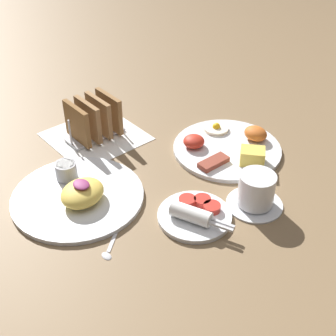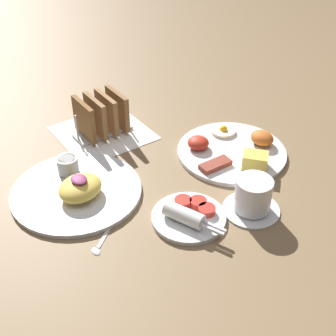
# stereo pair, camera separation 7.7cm
# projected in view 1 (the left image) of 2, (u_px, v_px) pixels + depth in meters

# --- Properties ---
(ground_plane) EXTENTS (3.00, 3.00, 0.00)m
(ground_plane) POSITION_uv_depth(u_px,v_px,m) (137.00, 170.00, 1.09)
(ground_plane) COLOR brown
(napkin_flat) EXTENTS (0.22, 0.22, 0.00)m
(napkin_flat) POSITION_uv_depth(u_px,v_px,m) (96.00, 136.00, 1.21)
(napkin_flat) COLOR white
(napkin_flat) RESTS_ON ground_plane
(plate_breakfast) EXTENTS (0.27, 0.27, 0.05)m
(plate_breakfast) POSITION_uv_depth(u_px,v_px,m) (229.00, 147.00, 1.15)
(plate_breakfast) COLOR white
(plate_breakfast) RESTS_ON ground_plane
(plate_condiments) EXTENTS (0.17, 0.15, 0.04)m
(plate_condiments) POSITION_uv_depth(u_px,v_px,m) (195.00, 214.00, 0.95)
(plate_condiments) COLOR white
(plate_condiments) RESTS_ON ground_plane
(plate_foreground) EXTENTS (0.28, 0.28, 0.06)m
(plate_foreground) POSITION_uv_depth(u_px,v_px,m) (78.00, 193.00, 1.00)
(plate_foreground) COLOR white
(plate_foreground) RESTS_ON ground_plane
(toast_rack) EXTENTS (0.10, 0.15, 0.10)m
(toast_rack) POSITION_uv_depth(u_px,v_px,m) (94.00, 119.00, 1.18)
(toast_rack) COLOR #B7B7BC
(toast_rack) RESTS_ON ground_plane
(coffee_cup) EXTENTS (0.12, 0.12, 0.08)m
(coffee_cup) POSITION_uv_depth(u_px,v_px,m) (256.00, 192.00, 0.97)
(coffee_cup) COLOR white
(coffee_cup) RESTS_ON ground_plane
(teaspoon) EXTENTS (0.09, 0.10, 0.01)m
(teaspoon) POSITION_uv_depth(u_px,v_px,m) (112.00, 243.00, 0.90)
(teaspoon) COLOR silver
(teaspoon) RESTS_ON ground_plane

